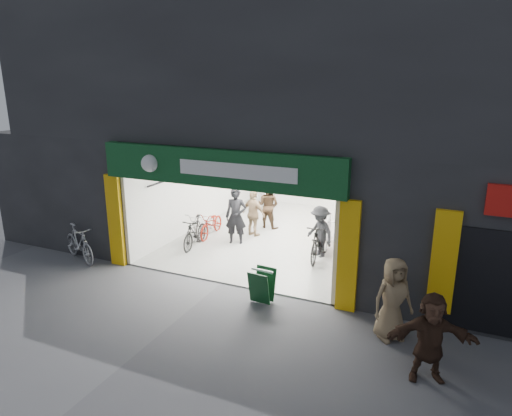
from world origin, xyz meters
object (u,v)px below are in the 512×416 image
Objects in this scene: bike_right_front at (318,240)px; parked_bike at (79,243)px; bike_left_front at (202,225)px; pedestrian_near at (393,299)px; sandwich_board at (262,285)px.

bike_right_front is 1.05× the size of parked_bike.
parked_bike is at bearing -123.83° from bike_left_front.
pedestrian_near is at bearing -71.07° from parked_bike.
pedestrian_near is at bearing -26.21° from bike_left_front.
bike_left_front is at bearing 141.40° from sandwich_board.
bike_right_front is 1.09× the size of pedestrian_near.
parked_bike is 2.22× the size of sandwich_board.
parked_bike reaches higher than bike_left_front.
pedestrian_near is at bearing -58.12° from bike_right_front.
sandwich_board is (-2.99, 0.35, -0.42)m from pedestrian_near.
pedestrian_near is (8.81, -0.55, 0.33)m from parked_bike.
bike_left_front is at bearing -14.00° from parked_bike.
bike_left_front is 3.99m from bike_right_front.
sandwich_board is at bearing -102.08° from bike_right_front.
bike_left_front is at bearing 111.94° from pedestrian_near.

